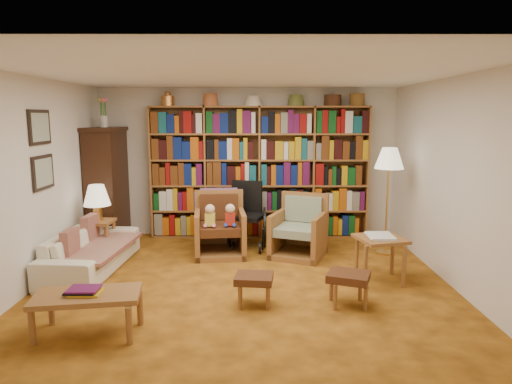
{
  "coord_description": "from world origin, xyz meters",
  "views": [
    {
      "loc": [
        0.13,
        -5.26,
        2.03
      ],
      "look_at": [
        0.14,
        0.6,
        1.05
      ],
      "focal_mm": 32.0,
      "sensor_mm": 36.0,
      "label": 1
    }
  ],
  "objects_px": {
    "armchair_sage": "(298,232)",
    "footstool_b": "(348,279)",
    "armchair_leather": "(220,228)",
    "footstool_a": "(254,280)",
    "floor_lamp": "(389,163)",
    "wheelchair": "(247,217)",
    "side_table_lamp": "(99,229)",
    "coffee_table": "(87,299)",
    "sofa": "(91,250)",
    "side_table_papers": "(380,244)"
  },
  "relations": [
    {
      "from": "armchair_leather",
      "to": "armchair_sage",
      "type": "relative_size",
      "value": 0.95
    },
    {
      "from": "armchair_sage",
      "to": "footstool_a",
      "type": "bearing_deg",
      "value": -109.15
    },
    {
      "from": "side_table_lamp",
      "to": "armchair_sage",
      "type": "relative_size",
      "value": 0.54
    },
    {
      "from": "wheelchair",
      "to": "footstool_b",
      "type": "height_order",
      "value": "wheelchair"
    },
    {
      "from": "sofa",
      "to": "armchair_sage",
      "type": "xyz_separation_m",
      "value": [
        2.81,
        0.7,
        0.07
      ]
    },
    {
      "from": "wheelchair",
      "to": "side_table_papers",
      "type": "xyz_separation_m",
      "value": [
        1.67,
        -1.56,
        0.01
      ]
    },
    {
      "from": "side_table_papers",
      "to": "sofa",
      "type": "bearing_deg",
      "value": 173.57
    },
    {
      "from": "footstool_a",
      "to": "footstool_b",
      "type": "distance_m",
      "value": 1.02
    },
    {
      "from": "armchair_sage",
      "to": "footstool_a",
      "type": "relative_size",
      "value": 2.28
    },
    {
      "from": "coffee_table",
      "to": "wheelchair",
      "type": "bearing_deg",
      "value": 64.13
    },
    {
      "from": "wheelchair",
      "to": "footstool_a",
      "type": "height_order",
      "value": "wheelchair"
    },
    {
      "from": "armchair_leather",
      "to": "footstool_a",
      "type": "relative_size",
      "value": 2.17
    },
    {
      "from": "wheelchair",
      "to": "coffee_table",
      "type": "relative_size",
      "value": 1.01
    },
    {
      "from": "armchair_leather",
      "to": "wheelchair",
      "type": "height_order",
      "value": "wheelchair"
    },
    {
      "from": "sofa",
      "to": "wheelchair",
      "type": "relative_size",
      "value": 1.79
    },
    {
      "from": "wheelchair",
      "to": "footstool_b",
      "type": "relative_size",
      "value": 1.93
    },
    {
      "from": "sofa",
      "to": "armchair_leather",
      "type": "distance_m",
      "value": 1.84
    },
    {
      "from": "footstool_a",
      "to": "footstool_b",
      "type": "xyz_separation_m",
      "value": [
        1.02,
        -0.01,
        0.02
      ]
    },
    {
      "from": "sofa",
      "to": "armchair_leather",
      "type": "height_order",
      "value": "armchair_leather"
    },
    {
      "from": "armchair_leather",
      "to": "floor_lamp",
      "type": "distance_m",
      "value": 2.65
    },
    {
      "from": "floor_lamp",
      "to": "footstool_a",
      "type": "bearing_deg",
      "value": -136.06
    },
    {
      "from": "side_table_papers",
      "to": "footstool_b",
      "type": "relative_size",
      "value": 1.23
    },
    {
      "from": "armchair_leather",
      "to": "footstool_b",
      "type": "distance_m",
      "value": 2.46
    },
    {
      "from": "side_table_papers",
      "to": "coffee_table",
      "type": "xyz_separation_m",
      "value": [
        -3.11,
        -1.4,
        -0.12
      ]
    },
    {
      "from": "sofa",
      "to": "footstool_a",
      "type": "distance_m",
      "value": 2.45
    },
    {
      "from": "floor_lamp",
      "to": "wheelchair",
      "type": "bearing_deg",
      "value": 168.9
    },
    {
      "from": "side_table_lamp",
      "to": "floor_lamp",
      "type": "relative_size",
      "value": 0.34
    },
    {
      "from": "armchair_sage",
      "to": "footstool_b",
      "type": "distance_m",
      "value": 1.9
    },
    {
      "from": "armchair_sage",
      "to": "side_table_papers",
      "type": "height_order",
      "value": "armchair_sage"
    },
    {
      "from": "side_table_lamp",
      "to": "side_table_papers",
      "type": "height_order",
      "value": "side_table_papers"
    },
    {
      "from": "armchair_sage",
      "to": "wheelchair",
      "type": "distance_m",
      "value": 0.89
    },
    {
      "from": "side_table_lamp",
      "to": "side_table_papers",
      "type": "xyz_separation_m",
      "value": [
        3.82,
        -1.03,
        0.07
      ]
    },
    {
      "from": "side_table_papers",
      "to": "footstool_b",
      "type": "distance_m",
      "value": 0.93
    },
    {
      "from": "armchair_sage",
      "to": "coffee_table",
      "type": "height_order",
      "value": "armchair_sage"
    },
    {
      "from": "coffee_table",
      "to": "armchair_leather",
      "type": "bearing_deg",
      "value": 67.99
    },
    {
      "from": "armchair_leather",
      "to": "floor_lamp",
      "type": "height_order",
      "value": "floor_lamp"
    },
    {
      "from": "armchair_leather",
      "to": "wheelchair",
      "type": "xyz_separation_m",
      "value": [
        0.39,
        0.37,
        0.08
      ]
    },
    {
      "from": "wheelchair",
      "to": "coffee_table",
      "type": "bearing_deg",
      "value": -115.87
    },
    {
      "from": "armchair_leather",
      "to": "footstool_b",
      "type": "bearing_deg",
      "value": -51.71
    },
    {
      "from": "armchair_sage",
      "to": "sofa",
      "type": "bearing_deg",
      "value": -166.0
    },
    {
      "from": "footstool_b",
      "to": "sofa",
      "type": "bearing_deg",
      "value": 160.01
    },
    {
      "from": "side_table_lamp",
      "to": "wheelchair",
      "type": "distance_m",
      "value": 2.22
    },
    {
      "from": "armchair_sage",
      "to": "footstool_b",
      "type": "height_order",
      "value": "armchair_sage"
    },
    {
      "from": "armchair_sage",
      "to": "wheelchair",
      "type": "height_order",
      "value": "wheelchair"
    },
    {
      "from": "wheelchair",
      "to": "coffee_table",
      "type": "height_order",
      "value": "wheelchair"
    },
    {
      "from": "side_table_papers",
      "to": "footstool_a",
      "type": "distance_m",
      "value": 1.73
    },
    {
      "from": "side_table_lamp",
      "to": "floor_lamp",
      "type": "distance_m",
      "value": 4.34
    },
    {
      "from": "armchair_sage",
      "to": "floor_lamp",
      "type": "distance_m",
      "value": 1.67
    },
    {
      "from": "footstool_a",
      "to": "armchair_leather",
      "type": "bearing_deg",
      "value": 104.71
    },
    {
      "from": "armchair_leather",
      "to": "armchair_sage",
      "type": "bearing_deg",
      "value": -3.65
    }
  ]
}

